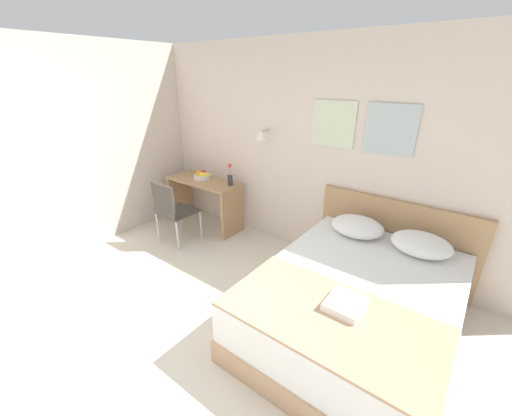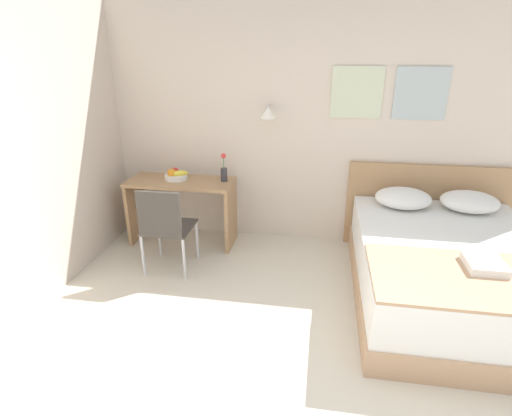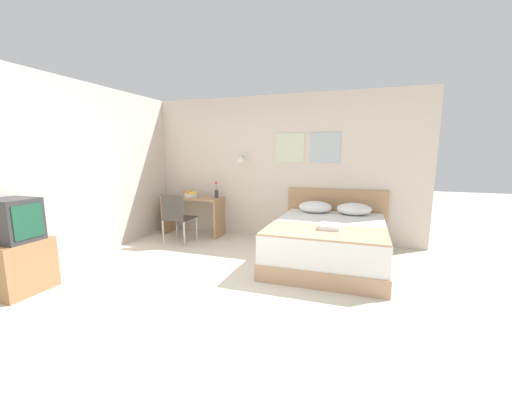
{
  "view_description": "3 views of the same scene",
  "coord_description": "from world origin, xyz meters",
  "px_view_note": "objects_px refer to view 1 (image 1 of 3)",
  "views": [
    {
      "loc": [
        1.86,
        -0.71,
        2.23
      ],
      "look_at": [
        -0.18,
        1.98,
        0.78
      ],
      "focal_mm": 22.0,
      "sensor_mm": 36.0,
      "label": 1
    },
    {
      "loc": [
        0.02,
        -1.64,
        2.14
      ],
      "look_at": [
        -0.58,
        1.98,
        0.65
      ],
      "focal_mm": 28.0,
      "sensor_mm": 36.0,
      "label": 2
    },
    {
      "loc": [
        1.65,
        -2.95,
        1.61
      ],
      "look_at": [
        0.16,
        1.39,
        0.8
      ],
      "focal_mm": 22.0,
      "sensor_mm": 36.0,
      "label": 3
    }
  ],
  "objects_px": {
    "bed": "(355,305)",
    "pillow_right": "(421,244)",
    "desk": "(204,194)",
    "folded_towel_near_foot": "(345,304)",
    "pillow_left": "(357,226)",
    "desk_chair": "(171,208)",
    "fruit_bowl": "(202,175)",
    "flower_vase": "(230,178)",
    "throw_blanket": "(329,316)",
    "headboard": "(393,240)"
  },
  "relations": [
    {
      "from": "bed",
      "to": "folded_towel_near_foot",
      "type": "height_order",
      "value": "folded_towel_near_foot"
    },
    {
      "from": "pillow_left",
      "to": "pillow_right",
      "type": "relative_size",
      "value": 1.0
    },
    {
      "from": "pillow_left",
      "to": "desk",
      "type": "relative_size",
      "value": 0.48
    },
    {
      "from": "headboard",
      "to": "fruit_bowl",
      "type": "xyz_separation_m",
      "value": [
        -2.78,
        -0.27,
        0.31
      ]
    },
    {
      "from": "fruit_bowl",
      "to": "headboard",
      "type": "bearing_deg",
      "value": 5.5
    },
    {
      "from": "fruit_bowl",
      "to": "pillow_right",
      "type": "bearing_deg",
      "value": -0.81
    },
    {
      "from": "pillow_right",
      "to": "flower_vase",
      "type": "height_order",
      "value": "flower_vase"
    },
    {
      "from": "fruit_bowl",
      "to": "flower_vase",
      "type": "relative_size",
      "value": 0.87
    },
    {
      "from": "desk_chair",
      "to": "throw_blanket",
      "type": "bearing_deg",
      "value": -14.62
    },
    {
      "from": "desk",
      "to": "desk_chair",
      "type": "height_order",
      "value": "desk_chair"
    },
    {
      "from": "bed",
      "to": "flower_vase",
      "type": "bearing_deg",
      "value": 159.51
    },
    {
      "from": "desk",
      "to": "flower_vase",
      "type": "xyz_separation_m",
      "value": [
        0.49,
        0.06,
        0.34
      ]
    },
    {
      "from": "bed",
      "to": "headboard",
      "type": "bearing_deg",
      "value": 90.0
    },
    {
      "from": "bed",
      "to": "folded_towel_near_foot",
      "type": "distance_m",
      "value": 0.59
    },
    {
      "from": "desk",
      "to": "throw_blanket",
      "type": "bearing_deg",
      "value": -26.96
    },
    {
      "from": "desk_chair",
      "to": "desk",
      "type": "bearing_deg",
      "value": 95.61
    },
    {
      "from": "bed",
      "to": "pillow_right",
      "type": "height_order",
      "value": "pillow_right"
    },
    {
      "from": "desk_chair",
      "to": "pillow_left",
      "type": "bearing_deg",
      "value": 16.35
    },
    {
      "from": "folded_towel_near_foot",
      "to": "desk_chair",
      "type": "distance_m",
      "value": 2.76
    },
    {
      "from": "bed",
      "to": "desk_chair",
      "type": "bearing_deg",
      "value": 178.21
    },
    {
      "from": "headboard",
      "to": "pillow_left",
      "type": "bearing_deg",
      "value": -135.84
    },
    {
      "from": "bed",
      "to": "fruit_bowl",
      "type": "bearing_deg",
      "value": 163.73
    },
    {
      "from": "pillow_left",
      "to": "desk_chair",
      "type": "relative_size",
      "value": 0.62
    },
    {
      "from": "throw_blanket",
      "to": "bed",
      "type": "bearing_deg",
      "value": 90.0
    },
    {
      "from": "folded_towel_near_foot",
      "to": "fruit_bowl",
      "type": "relative_size",
      "value": 1.06
    },
    {
      "from": "pillow_left",
      "to": "desk_chair",
      "type": "height_order",
      "value": "desk_chair"
    },
    {
      "from": "pillow_right",
      "to": "throw_blanket",
      "type": "bearing_deg",
      "value": -103.13
    },
    {
      "from": "desk",
      "to": "fruit_bowl",
      "type": "bearing_deg",
      "value": 148.34
    },
    {
      "from": "folded_towel_near_foot",
      "to": "desk_chair",
      "type": "xyz_separation_m",
      "value": [
        -2.71,
        0.55,
        -0.12
      ]
    },
    {
      "from": "folded_towel_near_foot",
      "to": "headboard",
      "type": "bearing_deg",
      "value": 92.1
    },
    {
      "from": "headboard",
      "to": "folded_towel_near_foot",
      "type": "bearing_deg",
      "value": -87.9
    },
    {
      "from": "throw_blanket",
      "to": "desk_chair",
      "type": "xyz_separation_m",
      "value": [
        -2.65,
        0.69,
        -0.08
      ]
    },
    {
      "from": "bed",
      "to": "desk_chair",
      "type": "relative_size",
      "value": 2.32
    },
    {
      "from": "pillow_left",
      "to": "throw_blanket",
      "type": "relative_size",
      "value": 0.36
    },
    {
      "from": "bed",
      "to": "pillow_right",
      "type": "relative_size",
      "value": 3.73
    },
    {
      "from": "throw_blanket",
      "to": "fruit_bowl",
      "type": "height_order",
      "value": "fruit_bowl"
    },
    {
      "from": "pillow_right",
      "to": "folded_towel_near_foot",
      "type": "bearing_deg",
      "value": -102.14
    },
    {
      "from": "bed",
      "to": "desk",
      "type": "relative_size",
      "value": 1.77
    },
    {
      "from": "pillow_left",
      "to": "pillow_right",
      "type": "height_order",
      "value": "same"
    },
    {
      "from": "pillow_left",
      "to": "flower_vase",
      "type": "distance_m",
      "value": 1.92
    },
    {
      "from": "throw_blanket",
      "to": "desk",
      "type": "relative_size",
      "value": 1.32
    },
    {
      "from": "pillow_right",
      "to": "desk",
      "type": "relative_size",
      "value": 0.48
    },
    {
      "from": "folded_towel_near_foot",
      "to": "pillow_left",
      "type": "bearing_deg",
      "value": 107.07
    },
    {
      "from": "bed",
      "to": "folded_towel_near_foot",
      "type": "xyz_separation_m",
      "value": [
        0.06,
        -0.46,
        0.35
      ]
    },
    {
      "from": "headboard",
      "to": "pillow_right",
      "type": "distance_m",
      "value": 0.49
    },
    {
      "from": "flower_vase",
      "to": "desk",
      "type": "bearing_deg",
      "value": -173.26
    },
    {
      "from": "desk_chair",
      "to": "fruit_bowl",
      "type": "bearing_deg",
      "value": 99.84
    },
    {
      "from": "desk",
      "to": "fruit_bowl",
      "type": "relative_size",
      "value": 4.29
    },
    {
      "from": "folded_towel_near_foot",
      "to": "throw_blanket",
      "type": "bearing_deg",
      "value": -111.08
    },
    {
      "from": "desk",
      "to": "flower_vase",
      "type": "distance_m",
      "value": 0.6
    }
  ]
}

